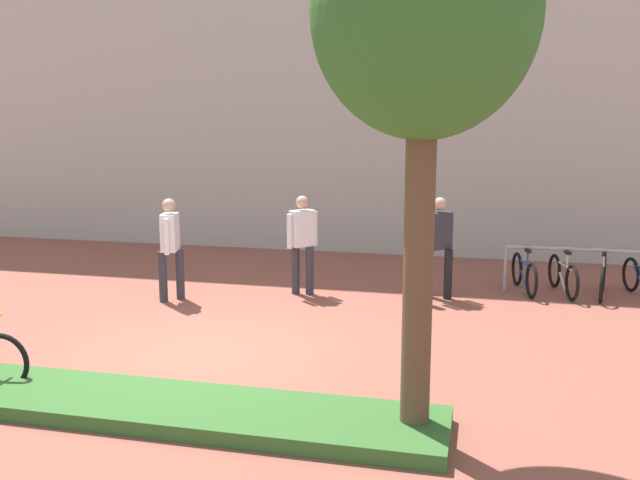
{
  "coord_description": "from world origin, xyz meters",
  "views": [
    {
      "loc": [
        3.39,
        -7.96,
        3.02
      ],
      "look_at": [
        0.91,
        2.42,
        1.12
      ],
      "focal_mm": 38.57,
      "sensor_mm": 36.0,
      "label": 1
    }
  ],
  "objects_px": {
    "bollard_steel": "(421,276)",
    "person_suited_navy": "(439,241)",
    "bike_rack_cluster": "(583,275)",
    "tree_sidewalk": "(425,20)",
    "person_shirt_white": "(170,243)",
    "person_shirt_blue": "(302,238)"
  },
  "relations": [
    {
      "from": "bike_rack_cluster",
      "to": "person_shirt_blue",
      "type": "xyz_separation_m",
      "value": [
        -4.72,
        -1.08,
        0.64
      ]
    },
    {
      "from": "tree_sidewalk",
      "to": "person_shirt_blue",
      "type": "bearing_deg",
      "value": 116.03
    },
    {
      "from": "tree_sidewalk",
      "to": "bollard_steel",
      "type": "distance_m",
      "value": 5.96
    },
    {
      "from": "bike_rack_cluster",
      "to": "person_shirt_white",
      "type": "xyz_separation_m",
      "value": [
        -6.75,
        -1.99,
        0.64
      ]
    },
    {
      "from": "bollard_steel",
      "to": "person_shirt_white",
      "type": "height_order",
      "value": "person_shirt_white"
    },
    {
      "from": "tree_sidewalk",
      "to": "person_shirt_blue",
      "type": "relative_size",
      "value": 2.92
    },
    {
      "from": "bollard_steel",
      "to": "person_suited_navy",
      "type": "distance_m",
      "value": 0.72
    },
    {
      "from": "bike_rack_cluster",
      "to": "bollard_steel",
      "type": "distance_m",
      "value": 2.93
    },
    {
      "from": "person_suited_navy",
      "to": "person_shirt_white",
      "type": "relative_size",
      "value": 1.0
    },
    {
      "from": "bike_rack_cluster",
      "to": "person_shirt_blue",
      "type": "height_order",
      "value": "person_shirt_blue"
    },
    {
      "from": "bike_rack_cluster",
      "to": "person_shirt_white",
      "type": "bearing_deg",
      "value": -163.55
    },
    {
      "from": "bike_rack_cluster",
      "to": "bollard_steel",
      "type": "bearing_deg",
      "value": -156.04
    },
    {
      "from": "bollard_steel",
      "to": "person_suited_navy",
      "type": "xyz_separation_m",
      "value": [
        0.25,
        0.41,
        0.53
      ]
    },
    {
      "from": "bollard_steel",
      "to": "person_shirt_blue",
      "type": "distance_m",
      "value": 2.12
    },
    {
      "from": "bike_rack_cluster",
      "to": "person_suited_navy",
      "type": "relative_size",
      "value": 1.55
    },
    {
      "from": "person_shirt_blue",
      "to": "person_shirt_white",
      "type": "distance_m",
      "value": 2.22
    },
    {
      "from": "bike_rack_cluster",
      "to": "person_suited_navy",
      "type": "distance_m",
      "value": 2.63
    },
    {
      "from": "tree_sidewalk",
      "to": "bollard_steel",
      "type": "xyz_separation_m",
      "value": [
        -0.39,
        4.88,
        -3.41
      ]
    },
    {
      "from": "person_shirt_blue",
      "to": "person_shirt_white",
      "type": "height_order",
      "value": "same"
    },
    {
      "from": "person_suited_navy",
      "to": "person_shirt_white",
      "type": "height_order",
      "value": "same"
    },
    {
      "from": "person_shirt_blue",
      "to": "person_suited_navy",
      "type": "height_order",
      "value": "same"
    },
    {
      "from": "bike_rack_cluster",
      "to": "bollard_steel",
      "type": "height_order",
      "value": "bollard_steel"
    }
  ]
}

